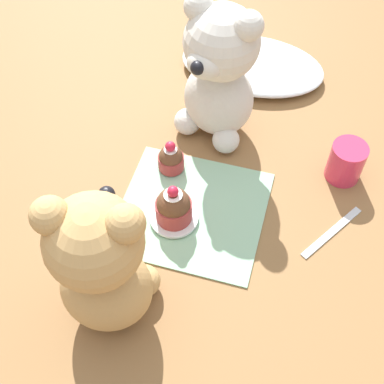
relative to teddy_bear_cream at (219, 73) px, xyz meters
name	(u,v)px	position (x,y,z in m)	size (l,w,h in m)	color
ground_plane	(192,212)	(0.01, -0.20, -0.14)	(4.00, 4.00, 0.00)	olive
knitted_placemat	(192,211)	(0.01, -0.20, -0.13)	(0.24, 0.23, 0.01)	#8EBC99
tulle_cloth	(252,65)	(0.03, 0.18, -0.12)	(0.29, 0.18, 0.03)	white
teddy_bear_cream	(219,73)	(0.00, 0.00, 0.00)	(0.16, 0.16, 0.27)	silver
teddy_bear_tan	(102,264)	(-0.06, -0.40, 0.00)	(0.14, 0.15, 0.27)	tan
cupcake_near_cream_bear	(171,158)	(-0.05, -0.12, -0.11)	(0.05, 0.05, 0.06)	#993333
saucer_plate	(174,217)	(-0.02, -0.22, -0.13)	(0.08, 0.08, 0.01)	silver
cupcake_near_tan_bear	(174,206)	(-0.02, -0.22, -0.10)	(0.06, 0.06, 0.08)	#993333
juice_glass	(346,162)	(0.24, -0.05, -0.10)	(0.06, 0.06, 0.07)	#DB3356
teaspoon	(332,232)	(0.24, -0.18, -0.13)	(0.14, 0.01, 0.01)	silver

